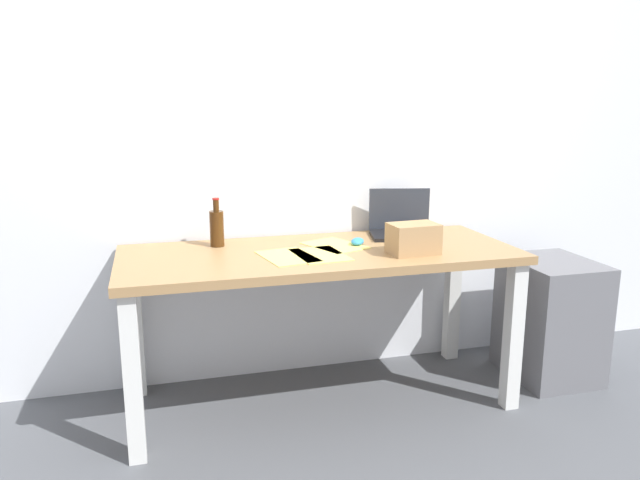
# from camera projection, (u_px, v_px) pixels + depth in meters

# --- Properties ---
(ground_plane) EXTENTS (8.00, 8.00, 0.00)m
(ground_plane) POSITION_uv_depth(u_px,v_px,m) (320.00, 400.00, 3.02)
(ground_plane) COLOR #515459
(back_wall) EXTENTS (5.20, 0.08, 2.60)m
(back_wall) POSITION_uv_depth(u_px,v_px,m) (298.00, 128.00, 3.13)
(back_wall) COLOR white
(back_wall) RESTS_ON ground
(desk) EXTENTS (1.83, 0.73, 0.76)m
(desk) POSITION_uv_depth(u_px,v_px,m) (320.00, 271.00, 2.88)
(desk) COLOR #A37A4C
(desk) RESTS_ON ground
(laptop_right) EXTENTS (0.36, 0.31, 0.23)m
(laptop_right) POSITION_uv_depth(u_px,v_px,m) (401.00, 226.00, 3.16)
(laptop_right) COLOR black
(laptop_right) RESTS_ON desk
(beer_bottle) EXTENTS (0.07, 0.07, 0.23)m
(beer_bottle) POSITION_uv_depth(u_px,v_px,m) (217.00, 227.00, 2.92)
(beer_bottle) COLOR #47280F
(beer_bottle) RESTS_ON desk
(computer_mouse) EXTENTS (0.10, 0.12, 0.03)m
(computer_mouse) POSITION_uv_depth(u_px,v_px,m) (357.00, 241.00, 2.96)
(computer_mouse) COLOR #338CC6
(computer_mouse) RESTS_ON desk
(cardboard_box) EXTENTS (0.23, 0.16, 0.14)m
(cardboard_box) POSITION_uv_depth(u_px,v_px,m) (413.00, 239.00, 2.78)
(cardboard_box) COLOR tan
(cardboard_box) RESTS_ON desk
(paper_sheet_near_back) EXTENTS (0.31, 0.35, 0.00)m
(paper_sheet_near_back) POSITION_uv_depth(u_px,v_px,m) (335.00, 245.00, 2.95)
(paper_sheet_near_back) COLOR #F4E06B
(paper_sheet_near_back) RESTS_ON desk
(paper_yellow_folder) EXTENTS (0.26, 0.33, 0.00)m
(paper_yellow_folder) POSITION_uv_depth(u_px,v_px,m) (288.00, 256.00, 2.74)
(paper_yellow_folder) COLOR #F4E06B
(paper_yellow_folder) RESTS_ON desk
(paper_sheet_center) EXTENTS (0.24, 0.32, 0.00)m
(paper_sheet_center) POSITION_uv_depth(u_px,v_px,m) (320.00, 255.00, 2.77)
(paper_sheet_center) COLOR #F4E06B
(paper_sheet_center) RESTS_ON desk
(filing_cabinet) EXTENTS (0.40, 0.48, 0.63)m
(filing_cabinet) POSITION_uv_depth(u_px,v_px,m) (550.00, 319.00, 3.24)
(filing_cabinet) COLOR slate
(filing_cabinet) RESTS_ON ground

